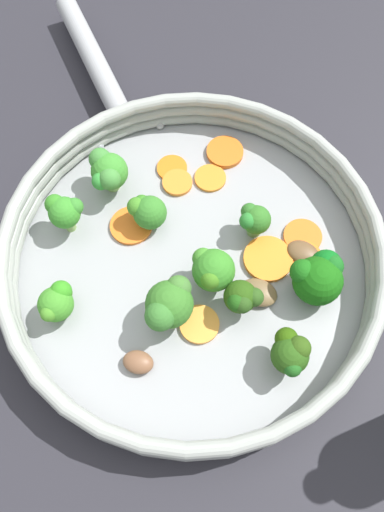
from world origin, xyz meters
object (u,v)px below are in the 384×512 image
object	(u,v)px
carrot_slice_8	(210,178)
broccoli_floret_5	(146,213)
carrot_slice_1	(304,258)
carrot_slice_4	(131,226)
carrot_slice_2	(303,236)
skillet	(192,265)
broccoli_floret_8	(106,173)
broccoli_floret_0	(57,302)
carrot_slice_0	(177,183)
mushroom_piece_1	(138,362)
broccoli_floret_6	(291,353)
carrot_slice_3	(172,168)
carrot_slice_6	(225,152)
broccoli_floret_7	(254,220)
broccoli_floret_4	(63,211)
carrot_slice_7	(268,259)
mushroom_piece_2	(303,253)
broccoli_floret_9	(243,297)
carrot_slice_5	(199,324)
mushroom_piece_0	(258,292)
broccoli_floret_1	(169,303)
broccoli_floret_3	(319,276)
broccoli_floret_2	(214,268)

from	to	relation	value
carrot_slice_8	broccoli_floret_5	size ratio (longest dim) A/B	0.87
carrot_slice_1	carrot_slice_4	size ratio (longest dim) A/B	0.83
carrot_slice_1	carrot_slice_2	xyz separation A→B (m)	(0.02, -0.02, -0.00)
skillet	broccoli_floret_8	distance (m)	0.12
broccoli_floret_0	carrot_slice_0	bearing A→B (deg)	-80.63
broccoli_floret_0	carrot_slice_4	bearing A→B (deg)	-77.54
carrot_slice_0	broccoli_floret_5	world-z (taller)	broccoli_floret_5
broccoli_floret_5	mushroom_piece_1	world-z (taller)	broccoli_floret_5
carrot_slice_4	broccoli_floret_6	distance (m)	0.20
carrot_slice_2	broccoli_floret_6	world-z (taller)	broccoli_floret_6
carrot_slice_0	broccoli_floret_0	size ratio (longest dim) A/B	0.84
broccoli_floret_5	carrot_slice_1	bearing A→B (deg)	-147.53
carrot_slice_3	carrot_slice_8	distance (m)	0.04
carrot_slice_6	broccoli_floret_7	distance (m)	0.10
carrot_slice_2	broccoli_floret_4	xyz separation A→B (m)	(0.17, 0.16, 0.03)
carrot_slice_8	broccoli_floret_0	size ratio (longest dim) A/B	0.88
carrot_slice_4	broccoli_floret_0	xyz separation A→B (m)	(-0.02, 0.10, 0.02)
carrot_slice_7	broccoli_floret_0	size ratio (longest dim) A/B	1.27
mushroom_piece_2	broccoli_floret_5	bearing A→B (deg)	33.87
carrot_slice_7	carrot_slice_8	distance (m)	0.11
broccoli_floret_0	broccoli_floret_9	distance (m)	0.17
carrot_slice_8	broccoli_floret_5	distance (m)	0.09
carrot_slice_2	skillet	bearing A→B (deg)	60.72
mushroom_piece_2	carrot_slice_1	bearing A→B (deg)	153.41
carrot_slice_5	carrot_slice_8	xyz separation A→B (m)	(0.11, -0.12, -0.00)
broccoli_floret_5	carrot_slice_0	bearing A→B (deg)	-75.38
mushroom_piece_0	carrot_slice_3	bearing A→B (deg)	-12.93
carrot_slice_8	mushroom_piece_1	bearing A→B (deg)	117.83
broccoli_floret_8	mushroom_piece_2	distance (m)	0.21
mushroom_piece_0	carrot_slice_6	bearing A→B (deg)	-33.93
broccoli_floret_1	broccoli_floret_4	distance (m)	0.14
mushroom_piece_2	mushroom_piece_1	bearing A→B (deg)	81.23
carrot_slice_5	broccoli_floret_1	distance (m)	0.04
carrot_slice_2	mushroom_piece_2	distance (m)	0.02
broccoli_floret_6	mushroom_piece_1	world-z (taller)	broccoli_floret_6
carrot_slice_5	mushroom_piece_0	distance (m)	0.06
carrot_slice_0	mushroom_piece_1	xyz separation A→B (m)	(-0.12, 0.15, 0.00)
carrot_slice_5	carrot_slice_6	distance (m)	0.19
carrot_slice_6	broccoli_floret_3	xyz separation A→B (m)	(-0.17, 0.05, 0.02)
broccoli_floret_5	carrot_slice_4	bearing A→B (deg)	58.19
broccoli_floret_0	skillet	bearing A→B (deg)	-111.58
broccoli_floret_0	broccoli_floret_6	xyz separation A→B (m)	(-0.17, -0.11, 0.01)
carrot_slice_3	mushroom_piece_0	distance (m)	0.16
carrot_slice_3	broccoli_floret_6	world-z (taller)	broccoli_floret_6
carrot_slice_5	carrot_slice_7	distance (m)	0.09
broccoli_floret_2	skillet	bearing A→B (deg)	3.27
carrot_slice_3	carrot_slice_1	bearing A→B (deg)	-172.12
carrot_slice_8	mushroom_piece_0	xyz separation A→B (m)	(-0.12, 0.06, 0.00)
mushroom_piece_1	mushroom_piece_2	xyz separation A→B (m)	(-0.03, -0.19, -0.00)
carrot_slice_5	skillet	bearing A→B (deg)	-37.18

